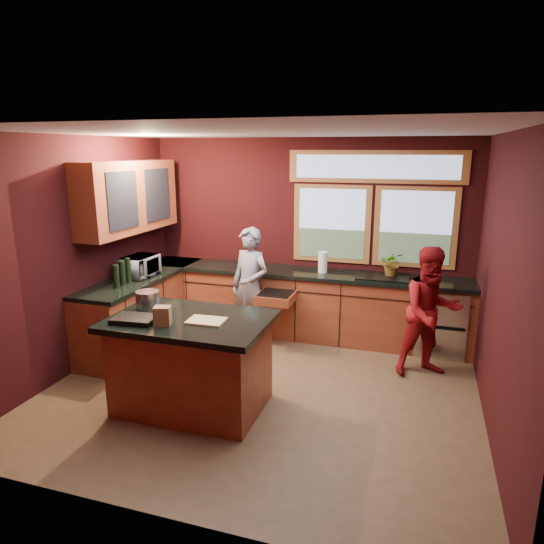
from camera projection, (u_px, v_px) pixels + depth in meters
The scene contains 14 objects.
floor at pixel (262, 390), 5.27m from camera, with size 4.50×4.50×0.00m, color brown.
room_shell at pixel (219, 219), 5.30m from camera, with size 4.52×4.02×2.71m.
back_counter at pixel (315, 305), 6.67m from camera, with size 4.50×0.64×0.93m.
left_counter at pixel (144, 308), 6.51m from camera, with size 0.64×2.30×0.93m.
island at pixel (192, 362), 4.82m from camera, with size 1.55×1.05×0.95m.
person_grey at pixel (250, 286), 6.40m from camera, with size 0.57×0.37×1.56m, color slate.
person_red at pixel (431, 312), 5.47m from camera, with size 0.73×0.57×1.50m, color maroon.
microwave at pixel (140, 266), 6.28m from camera, with size 0.49×0.33×0.27m, color #999999.
potted_plant at pixel (393, 264), 6.27m from camera, with size 0.29×0.26×0.33m, color #999999.
paper_towel at pixel (323, 262), 6.49m from camera, with size 0.12×0.12×0.28m, color white.
cutting_board at pixel (206, 321), 4.60m from camera, with size 0.35×0.25×0.02m, color tan.
stock_pot at pixel (148, 300), 4.99m from camera, with size 0.24×0.24×0.18m, color #B4B3B8.
paper_bag at pixel (162, 316), 4.50m from camera, with size 0.15×0.12×0.18m, color brown.
black_tray at pixel (135, 319), 4.60m from camera, with size 0.40×0.28×0.05m, color black.
Camera 1 is at (1.55, -4.54, 2.53)m, focal length 32.00 mm.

